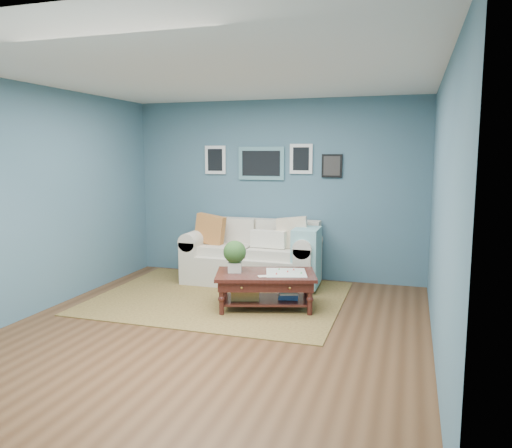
% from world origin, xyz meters
% --- Properties ---
extents(room_shell, '(5.00, 5.02, 2.70)m').
position_xyz_m(room_shell, '(-0.00, 0.06, 1.36)').
color(room_shell, brown).
rests_on(room_shell, ground).
extents(area_rug, '(3.18, 2.54, 0.01)m').
position_xyz_m(area_rug, '(-0.38, 1.12, 0.01)').
color(area_rug, brown).
rests_on(area_rug, ground).
extents(loveseat, '(1.99, 0.90, 1.02)m').
position_xyz_m(loveseat, '(-0.14, 2.03, 0.42)').
color(loveseat, beige).
rests_on(loveseat, ground).
extents(coffee_table, '(1.35, 1.01, 0.84)m').
position_xyz_m(coffee_table, '(0.26, 0.86, 0.37)').
color(coffee_table, black).
rests_on(coffee_table, ground).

